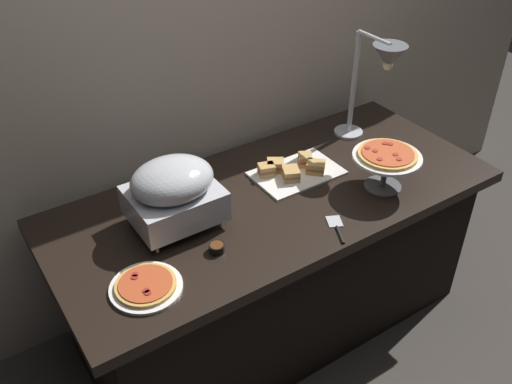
{
  "coord_description": "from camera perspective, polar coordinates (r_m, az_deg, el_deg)",
  "views": [
    {
      "loc": [
        -1.13,
        -1.56,
        2.14
      ],
      "look_at": [
        -0.09,
        0.0,
        0.81
      ],
      "focal_mm": 39.7,
      "sensor_mm": 36.0,
      "label": 1
    }
  ],
  "objects": [
    {
      "name": "buffet_table",
      "position": [
        2.61,
        1.75,
        -6.96
      ],
      "size": [
        1.9,
        0.84,
        0.76
      ],
      "color": "black",
      "rests_on": "ground_plane"
    },
    {
      "name": "ground_plane",
      "position": [
        2.88,
        1.61,
        -12.64
      ],
      "size": [
        8.0,
        8.0,
        0.0
      ],
      "primitive_type": "plane",
      "color": "#38332D"
    },
    {
      "name": "heat_lamp",
      "position": [
        2.57,
        12.49,
        12.29
      ],
      "size": [
        0.15,
        0.34,
        0.52
      ],
      "color": "#B7BABF",
      "rests_on": "buffet_table"
    },
    {
      "name": "sauce_cup_near",
      "position": [
        2.08,
        -3.97,
        -5.61
      ],
      "size": [
        0.06,
        0.06,
        0.03
      ],
      "color": "black",
      "rests_on": "buffet_table"
    },
    {
      "name": "pizza_plate_center",
      "position": [
        2.4,
        13.05,
        3.26
      ],
      "size": [
        0.29,
        0.29,
        0.18
      ],
      "color": "#595B60",
      "rests_on": "buffet_table"
    },
    {
      "name": "chafing_dish",
      "position": [
        2.14,
        -8.33,
        0.11
      ],
      "size": [
        0.34,
        0.28,
        0.28
      ],
      "color": "#B7BABF",
      "rests_on": "buffet_table"
    },
    {
      "name": "back_wall",
      "position": [
        2.53,
        -4.6,
        13.47
      ],
      "size": [
        4.4,
        0.04,
        2.4
      ],
      "primitive_type": "cube",
      "color": "#B7A893",
      "rests_on": "ground_plane"
    },
    {
      "name": "pizza_plate_front",
      "position": [
        1.97,
        -11.04,
        -9.29
      ],
      "size": [
        0.25,
        0.25,
        0.03
      ],
      "color": "white",
      "rests_on": "buffet_table"
    },
    {
      "name": "sandwich_platter",
      "position": [
        2.49,
        3.85,
        2.23
      ],
      "size": [
        0.38,
        0.25,
        0.06
      ],
      "color": "white",
      "rests_on": "buffet_table"
    },
    {
      "name": "serving_spatula",
      "position": [
        2.21,
        8.16,
        -3.59
      ],
      "size": [
        0.1,
        0.17,
        0.01
      ],
      "color": "#B7BABF",
      "rests_on": "buffet_table"
    }
  ]
}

